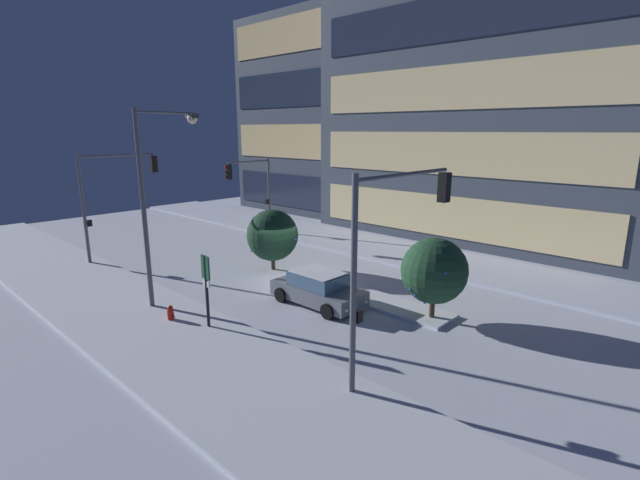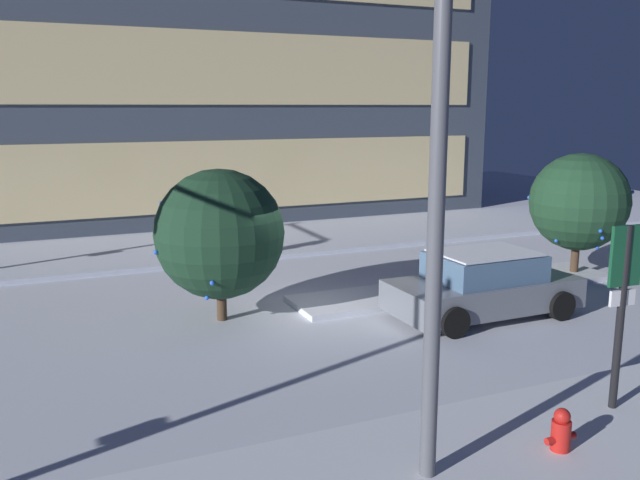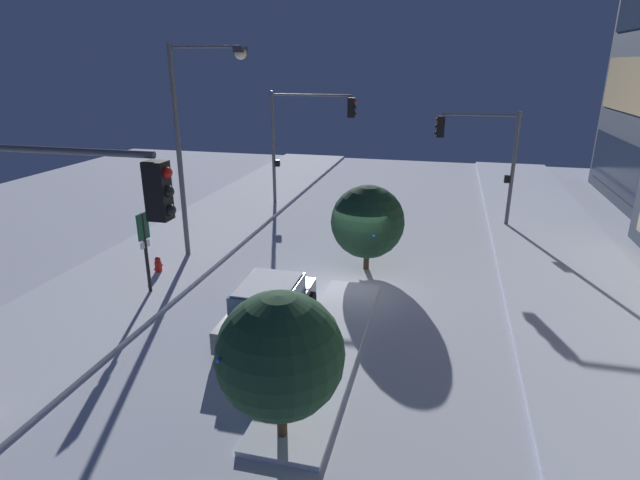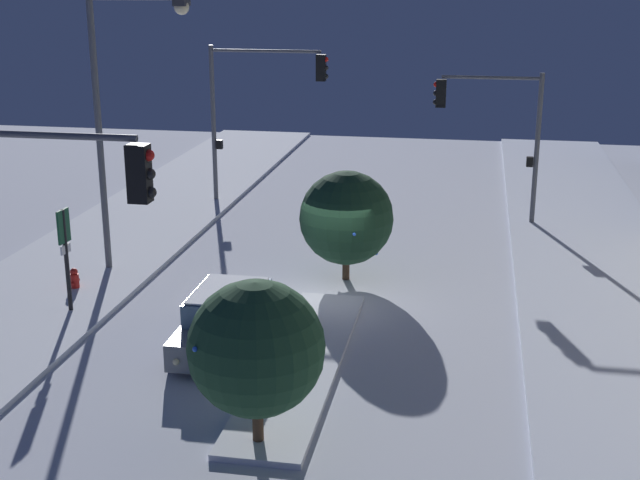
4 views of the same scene
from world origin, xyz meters
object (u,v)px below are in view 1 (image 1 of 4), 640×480
(street_lamp_arched, at_px, (158,182))
(decorated_tree_median, at_px, (272,235))
(decorated_tree_left_of_median, at_px, (434,271))
(traffic_light_corner_far_left, at_px, (253,184))
(traffic_light_corner_near_right, at_px, (395,236))
(fire_hydrant, at_px, (171,314))
(parking_info_sign, at_px, (206,283))
(car_near, at_px, (318,289))
(traffic_light_corner_near_left, at_px, (113,187))

(street_lamp_arched, bearing_deg, decorated_tree_median, -0.66)
(decorated_tree_median, distance_m, decorated_tree_left_of_median, 10.02)
(traffic_light_corner_far_left, distance_m, traffic_light_corner_near_right, 20.38)
(street_lamp_arched, relative_size, fire_hydrant, 11.46)
(street_lamp_arched, xyz_separation_m, decorated_tree_median, (-0.52, 6.66, -3.47))
(traffic_light_corner_far_left, xyz_separation_m, street_lamp_arched, (7.62, -11.02, 1.58))
(decorated_tree_left_of_median, bearing_deg, traffic_light_corner_far_left, 165.09)
(parking_info_sign, bearing_deg, traffic_light_corner_far_left, 49.71)
(fire_hydrant, bearing_deg, street_lamp_arched, 154.51)
(car_near, bearing_deg, street_lamp_arched, -137.62)
(traffic_light_corner_far_left, bearing_deg, car_near, 62.76)
(traffic_light_corner_near_right, relative_size, street_lamp_arched, 0.77)
(traffic_light_corner_near_left, relative_size, decorated_tree_median, 1.88)
(car_near, relative_size, traffic_light_corner_near_right, 0.68)
(traffic_light_corner_near_right, distance_m, parking_info_sign, 7.70)
(traffic_light_corner_near_left, xyz_separation_m, parking_info_sign, (12.56, -2.08, -2.42))
(traffic_light_corner_near_right, distance_m, decorated_tree_median, 12.35)
(decorated_tree_median, bearing_deg, car_near, -21.11)
(street_lamp_arched, distance_m, fire_hydrant, 5.54)
(traffic_light_corner_near_left, relative_size, fire_hydrant, 8.60)
(traffic_light_corner_near_right, xyz_separation_m, parking_info_sign, (-6.92, -2.23, -2.55))
(traffic_light_corner_far_left, xyz_separation_m, fire_hydrant, (9.65, -11.98, -3.48))
(fire_hydrant, bearing_deg, traffic_light_corner_far_left, 128.84)
(traffic_light_corner_near_right, bearing_deg, traffic_light_corner_far_left, 63.52)
(car_near, relative_size, decorated_tree_median, 1.31)
(traffic_light_corner_near_right, bearing_deg, car_near, 65.23)
(traffic_light_corner_near_right, height_order, decorated_tree_median, traffic_light_corner_near_right)
(traffic_light_corner_near_left, xyz_separation_m, traffic_light_corner_far_left, (1.24, 9.23, -0.50))
(parking_info_sign, xyz_separation_m, decorated_tree_median, (-4.21, 6.95, 0.03))
(traffic_light_corner_far_left, distance_m, parking_info_sign, 16.12)
(traffic_light_corner_near_right, xyz_separation_m, decorated_tree_left_of_median, (-1.11, 4.52, -2.36))
(traffic_light_corner_near_right, height_order, parking_info_sign, traffic_light_corner_near_right)
(car_near, relative_size, traffic_light_corner_far_left, 0.79)
(car_near, xyz_separation_m, decorated_tree_left_of_median, (4.57, 1.90, 1.38))
(car_near, distance_m, traffic_light_corner_far_left, 14.46)
(car_near, xyz_separation_m, traffic_light_corner_near_left, (-13.79, -2.77, 3.62))
(traffic_light_corner_near_right, bearing_deg, decorated_tree_left_of_median, 13.76)
(fire_hydrant, height_order, decorated_tree_left_of_median, decorated_tree_left_of_median)
(parking_info_sign, xyz_separation_m, decorated_tree_left_of_median, (5.81, 6.75, 0.19))
(car_near, xyz_separation_m, traffic_light_corner_far_left, (-12.56, 6.46, 3.12))
(street_lamp_arched, height_order, decorated_tree_left_of_median, street_lamp_arched)
(parking_info_sign, bearing_deg, car_near, -9.65)
(fire_hydrant, bearing_deg, traffic_light_corner_near_right, 18.66)
(car_near, relative_size, fire_hydrant, 6.01)
(traffic_light_corner_far_left, bearing_deg, parking_info_sign, 45.02)
(car_near, bearing_deg, fire_hydrant, -118.12)
(traffic_light_corner_far_left, height_order, decorated_tree_left_of_median, traffic_light_corner_far_left)
(decorated_tree_left_of_median, bearing_deg, decorated_tree_median, 178.85)
(traffic_light_corner_near_right, bearing_deg, street_lamp_arched, 100.33)
(car_near, bearing_deg, decorated_tree_median, 158.55)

